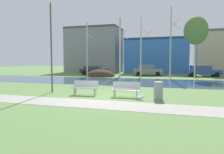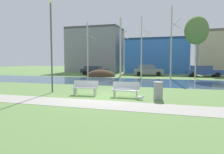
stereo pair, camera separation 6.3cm
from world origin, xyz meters
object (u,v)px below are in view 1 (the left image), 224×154
bench_left (85,87)px  streetlamp (51,31)px  bench_right (126,89)px  trash_bin (158,90)px  parked_sedan_second_grey (148,70)px  parked_van_nearest_dark (94,70)px  parked_hatch_third_blue (202,71)px  seagull (140,97)px

bench_left → streetlamp: size_ratio=0.26×
bench_right → trash_bin: 1.93m
bench_left → parked_sedan_second_grey: parked_sedan_second_grey is taller
bench_left → parked_van_nearest_dark: size_ratio=0.37×
streetlamp → parked_hatch_third_blue: 21.93m
bench_left → seagull: bearing=-11.6°
parked_van_nearest_dark → parked_hatch_third_blue: size_ratio=0.95×
seagull → bench_left: bearing=168.4°
bench_left → parked_sedan_second_grey: 18.43m
trash_bin → parked_van_nearest_dark: size_ratio=0.22×
bench_left → trash_bin: (4.49, -0.35, 0.03)m
streetlamp → parked_van_nearest_dark: streetlamp is taller
bench_left → trash_bin: trash_bin is taller
bench_right → parked_van_nearest_dark: (-9.19, 18.14, 0.25)m
trash_bin → parked_hatch_third_blue: 19.50m
parked_van_nearest_dark → parked_hatch_third_blue: 15.64m
parked_sedan_second_grey → parked_van_nearest_dark: bearing=-178.5°
parked_sedan_second_grey → parked_hatch_third_blue: size_ratio=0.90×
bench_left → bench_right: size_ratio=1.00×
seagull → parked_sedan_second_grey: 19.19m
streetlamp → bench_right: bearing=-2.8°
bench_left → streetlamp: bearing=174.2°
parked_van_nearest_dark → parked_hatch_third_blue: bearing=1.7°
trash_bin → parked_sedan_second_grey: bearing=98.6°
bench_left → seagull: bench_left is taller
trash_bin → streetlamp: bearing=175.1°
bench_left → trash_bin: bearing=-4.5°
bench_left → bench_right: 2.59m
parked_sedan_second_grey → trash_bin: bearing=-81.4°
seagull → parked_van_nearest_dark: 21.44m
parked_sedan_second_grey → parked_hatch_third_blue: parked_sedan_second_grey is taller
streetlamp → parked_van_nearest_dark: size_ratio=1.38×
bench_right → parked_van_nearest_dark: 20.33m
trash_bin → streetlamp: size_ratio=0.16×
parked_van_nearest_dark → parked_hatch_third_blue: (15.64, 0.47, 0.07)m
seagull → parked_hatch_third_blue: parked_hatch_third_blue is taller
bench_right → parked_sedan_second_grey: (-0.93, 18.35, 0.35)m
seagull → parked_sedan_second_grey: bearing=95.7°
parked_sedan_second_grey → parked_hatch_third_blue: 7.38m
trash_bin → parked_hatch_third_blue: bearing=76.5°
seagull → bench_right: bearing=143.2°
bench_left → trash_bin: size_ratio=1.69×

